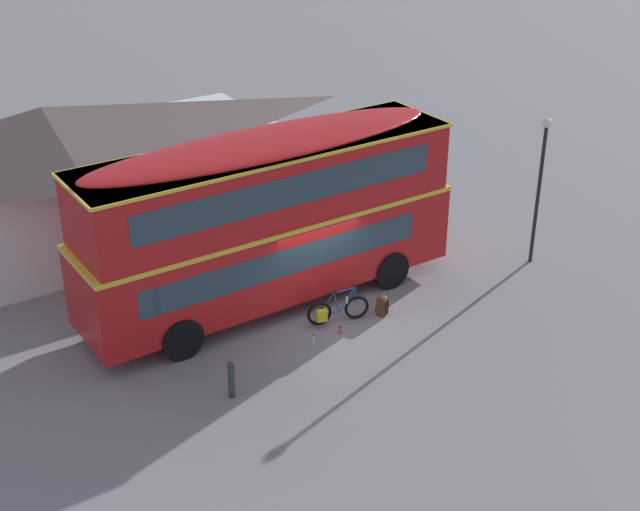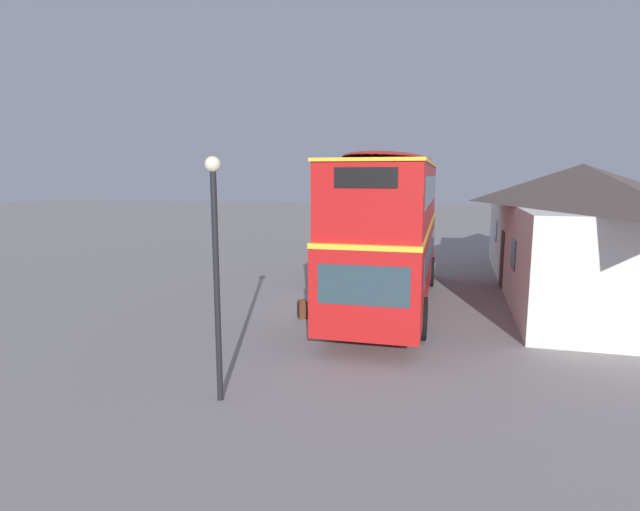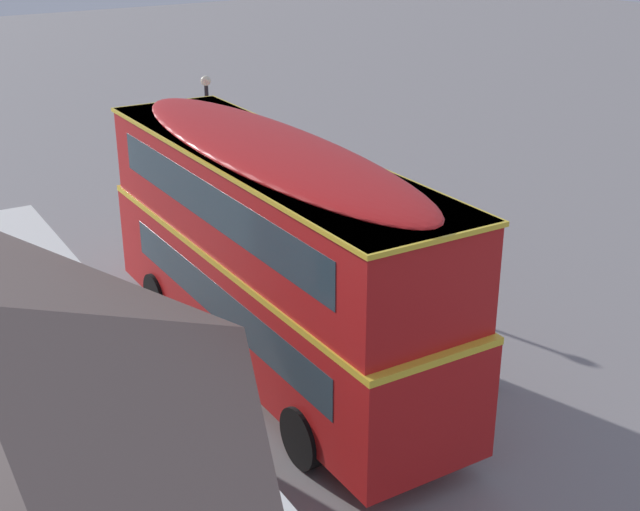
{
  "view_description": "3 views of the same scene",
  "coord_description": "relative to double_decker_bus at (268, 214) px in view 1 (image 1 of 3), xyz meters",
  "views": [
    {
      "loc": [
        -11.76,
        -16.37,
        12.18
      ],
      "look_at": [
        -0.67,
        -0.76,
        2.35
      ],
      "focal_mm": 49.16,
      "sensor_mm": 36.0,
      "label": 1
    },
    {
      "loc": [
        15.18,
        2.73,
        4.15
      ],
      "look_at": [
        0.39,
        -0.53,
        1.73
      ],
      "focal_mm": 28.27,
      "sensor_mm": 36.0,
      "label": 2
    },
    {
      "loc": [
        -14.34,
        9.25,
        8.94
      ],
      "look_at": [
        -0.79,
        0.37,
        2.21
      ],
      "focal_mm": 48.6,
      "sensor_mm": 36.0,
      "label": 3
    }
  ],
  "objects": [
    {
      "name": "street_lamp",
      "position": [
        7.65,
        -2.49,
        0.14
      ],
      "size": [
        0.28,
        0.28,
        4.48
      ],
      "color": "black",
      "rests_on": "ground"
    },
    {
      "name": "pub_building",
      "position": [
        -3.57,
        6.41,
        -0.32
      ],
      "size": [
        14.63,
        6.03,
        4.55
      ],
      "color": "silver",
      "rests_on": "ground"
    },
    {
      "name": "touring_bicycle",
      "position": [
        0.81,
        -1.94,
        -2.27
      ],
      "size": [
        1.66,
        0.67,
        1.02
      ],
      "color": "black",
      "rests_on": "ground"
    },
    {
      "name": "ground_plane",
      "position": [
        0.73,
        -1.5,
        -2.64
      ],
      "size": [
        120.0,
        120.0,
        0.0
      ],
      "primitive_type": "plane",
      "color": "gray"
    },
    {
      "name": "backpack_on_ground",
      "position": [
        2.04,
        -2.34,
        -2.35
      ],
      "size": [
        0.37,
        0.36,
        0.57
      ],
      "color": "#592D19",
      "rests_on": "ground"
    },
    {
      "name": "water_bottle_red_squeeze",
      "position": [
        0.57,
        -2.44,
        -2.55
      ],
      "size": [
        0.08,
        0.08,
        0.21
      ],
      "color": "#D84C33",
      "rests_on": "ground"
    },
    {
      "name": "double_decker_bus",
      "position": [
        0.0,
        0.0,
        0.0
      ],
      "size": [
        10.55,
        2.89,
        4.79
      ],
      "color": "black",
      "rests_on": "ground"
    },
    {
      "name": "water_bottle_clear_plastic",
      "position": [
        -0.26,
        -2.41,
        -2.53
      ],
      "size": [
        0.07,
        0.07,
        0.24
      ],
      "color": "silver",
      "rests_on": "ground"
    },
    {
      "name": "kerb_bollard",
      "position": [
        -3.11,
        -3.2,
        -2.15
      ],
      "size": [
        0.16,
        0.16,
        0.97
      ],
      "color": "#333338",
      "rests_on": "ground"
    }
  ]
}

